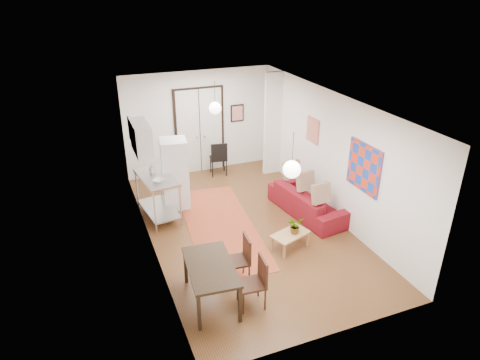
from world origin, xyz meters
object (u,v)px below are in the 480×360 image
object	(u,v)px
fridge	(175,174)
dining_chair_near	(235,254)
dining_table	(211,270)
kitchen_counter	(157,190)
sofa	(308,202)
dining_chair_far	(249,277)
black_side_chair	(217,154)
coffee_table	(290,235)

from	to	relation	value
fridge	dining_chair_near	xyz separation A→B (m)	(0.32, -3.18, -0.33)
dining_table	kitchen_counter	bearing A→B (deg)	94.14
sofa	fridge	distance (m)	3.24
kitchen_counter	dining_table	world-z (taller)	kitchen_counter
dining_chair_far	black_side_chair	distance (m)	5.55
coffee_table	dining_chair_near	bearing A→B (deg)	-160.49
sofa	dining_chair_far	xyz separation A→B (m)	(-2.49, -2.35, 0.21)
dining_table	dining_chair_far	world-z (taller)	dining_chair_far
fridge	dining_chair_far	bearing A→B (deg)	-77.32
dining_table	sofa	bearing A→B (deg)	34.18
coffee_table	fridge	distance (m)	3.24
dining_chair_near	dining_table	bearing A→B (deg)	-48.41
sofa	fridge	xyz separation A→B (m)	(-2.80, 1.53, 0.55)
sofa	coffee_table	size ratio (longest dim) A/B	2.44
fridge	black_side_chair	size ratio (longest dim) A/B	1.74
black_side_chair	dining_chair_near	bearing A→B (deg)	84.94
kitchen_counter	black_side_chair	xyz separation A→B (m)	(2.09, 1.90, -0.11)
dining_chair_near	dining_chair_far	bearing A→B (deg)	5.23
coffee_table	fridge	world-z (taller)	fridge
sofa	dining_table	world-z (taller)	dining_table
fridge	black_side_chair	bearing A→B (deg)	52.13
sofa	black_side_chair	size ratio (longest dim) A/B	2.19
sofa	black_side_chair	distance (m)	3.30
kitchen_counter	fridge	world-z (taller)	fridge
dining_chair_near	black_side_chair	world-z (taller)	black_side_chair
kitchen_counter	dining_table	bearing A→B (deg)	-93.86
coffee_table	dining_table	bearing A→B (deg)	-154.94
dining_chair_far	fridge	bearing A→B (deg)	-170.09
sofa	dining_chair_near	distance (m)	2.99
kitchen_counter	dining_chair_far	size ratio (longest dim) A/B	1.56
coffee_table	sofa	bearing A→B (deg)	47.25
sofa	kitchen_counter	distance (m)	3.54
fridge	black_side_chair	world-z (taller)	fridge
coffee_table	black_side_chair	world-z (taller)	black_side_chair
dining_table	dining_chair_near	distance (m)	0.76
sofa	dining_table	distance (m)	3.74
fridge	black_side_chair	xyz separation A→B (m)	(1.58, 1.53, -0.28)
dining_chair_far	coffee_table	bearing A→B (deg)	135.47
kitchen_counter	black_side_chair	distance (m)	2.83
coffee_table	black_side_chair	size ratio (longest dim) A/B	0.89
coffee_table	black_side_chair	distance (m)	4.22
fridge	black_side_chair	distance (m)	2.21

